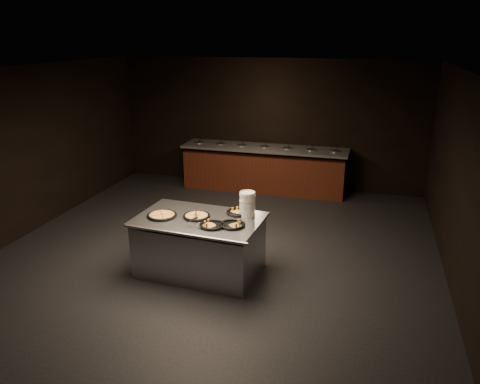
# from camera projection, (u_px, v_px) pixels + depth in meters

# --- Properties ---
(room) EXTENTS (7.02, 8.02, 2.92)m
(room) POSITION_uv_depth(u_px,v_px,m) (211.00, 171.00, 7.00)
(room) COLOR black
(room) RESTS_ON ground
(salad_bar) EXTENTS (3.70, 0.83, 1.18)m
(salad_bar) POSITION_uv_depth(u_px,v_px,m) (264.00, 171.00, 10.57)
(salad_bar) COLOR #5D2B16
(salad_bar) RESTS_ON ground
(serving_counter) EXTENTS (1.88, 1.27, 0.87)m
(serving_counter) POSITION_uv_depth(u_px,v_px,m) (200.00, 246.00, 6.92)
(serving_counter) COLOR silver
(serving_counter) RESTS_ON ground
(plate_stack) EXTENTS (0.23, 0.23, 0.36)m
(plate_stack) POSITION_uv_depth(u_px,v_px,m) (247.00, 204.00, 6.80)
(plate_stack) COLOR silver
(plate_stack) RESTS_ON serving_counter
(pan_veggie_whole) EXTENTS (0.43, 0.43, 0.04)m
(pan_veggie_whole) POSITION_uv_depth(u_px,v_px,m) (162.00, 215.00, 6.82)
(pan_veggie_whole) COLOR black
(pan_veggie_whole) RESTS_ON serving_counter
(pan_cheese_whole) EXTENTS (0.39, 0.39, 0.04)m
(pan_cheese_whole) POSITION_uv_depth(u_px,v_px,m) (197.00, 216.00, 6.79)
(pan_cheese_whole) COLOR black
(pan_cheese_whole) RESTS_ON serving_counter
(pan_cheese_slices_a) EXTENTS (0.35, 0.35, 0.04)m
(pan_cheese_slices_a) POSITION_uv_depth(u_px,v_px,m) (238.00, 212.00, 6.94)
(pan_cheese_slices_a) COLOR black
(pan_cheese_slices_a) RESTS_ON serving_counter
(pan_cheese_slices_b) EXTENTS (0.36, 0.36, 0.04)m
(pan_cheese_slices_b) POSITION_uv_depth(u_px,v_px,m) (212.00, 225.00, 6.48)
(pan_cheese_slices_b) COLOR black
(pan_cheese_slices_b) RESTS_ON serving_counter
(pan_veggie_slices) EXTENTS (0.36, 0.36, 0.04)m
(pan_veggie_slices) POSITION_uv_depth(u_px,v_px,m) (232.00, 225.00, 6.49)
(pan_veggie_slices) COLOR black
(pan_veggie_slices) RESTS_ON serving_counter
(server_left) EXTENTS (0.19, 0.30, 0.16)m
(server_left) POSITION_uv_depth(u_px,v_px,m) (195.00, 214.00, 6.70)
(server_left) COLOR silver
(server_left) RESTS_ON serving_counter
(server_right) EXTENTS (0.31, 0.12, 0.15)m
(server_right) POSITION_uv_depth(u_px,v_px,m) (195.00, 222.00, 6.45)
(server_right) COLOR silver
(server_right) RESTS_ON serving_counter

